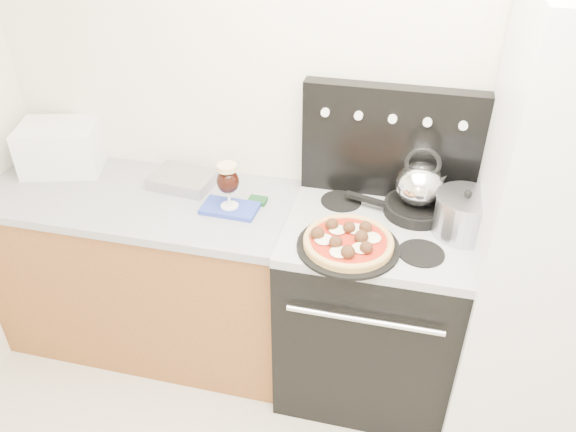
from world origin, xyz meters
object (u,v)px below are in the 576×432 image
(stove_body, at_px, (369,311))
(fridge, at_px, (562,248))
(beer_glass, at_px, (228,186))
(stock_pot, at_px, (464,216))
(skillet, at_px, (416,208))
(base_cabinet, at_px, (151,273))
(pizza, at_px, (348,240))
(toaster_oven, at_px, (61,147))
(pizza_pan, at_px, (348,246))
(tea_kettle, at_px, (420,181))
(oven_mitt, at_px, (230,208))

(stove_body, xyz_separation_m, fridge, (0.70, -0.03, 0.51))
(beer_glass, distance_m, stock_pot, 0.98)
(skillet, bearing_deg, stock_pot, -30.44)
(base_cabinet, height_order, pizza, pizza)
(toaster_oven, relative_size, pizza_pan, 0.90)
(beer_glass, height_order, tea_kettle, tea_kettle)
(tea_kettle, bearing_deg, toaster_oven, 171.52)
(fridge, relative_size, pizza, 5.41)
(oven_mitt, relative_size, tea_kettle, 1.11)
(base_cabinet, xyz_separation_m, toaster_oven, (-0.45, 0.15, 0.58))
(fridge, bearing_deg, tea_kettle, 164.10)
(pizza_pan, bearing_deg, oven_mitt, 162.27)
(fridge, distance_m, oven_mitt, 1.35)
(toaster_oven, relative_size, beer_glass, 1.72)
(skillet, distance_m, stock_pot, 0.22)
(fridge, height_order, pizza, fridge)
(fridge, height_order, skillet, fridge)
(skillet, xyz_separation_m, stock_pot, (0.18, -0.11, 0.06))
(stock_pot, bearing_deg, pizza, -154.67)
(beer_glass, xyz_separation_m, tea_kettle, (0.79, 0.14, 0.05))
(beer_glass, bearing_deg, skillet, 9.83)
(pizza, bearing_deg, beer_glass, 162.27)
(beer_glass, bearing_deg, toaster_oven, 169.04)
(stove_body, bearing_deg, toaster_oven, 173.67)
(fridge, distance_m, pizza_pan, 0.82)
(beer_glass, bearing_deg, fridge, -0.91)
(fridge, xyz_separation_m, stock_pot, (-0.37, 0.05, 0.05))
(base_cabinet, distance_m, beer_glass, 0.75)
(fridge, bearing_deg, oven_mitt, 179.09)
(base_cabinet, height_order, toaster_oven, toaster_oven)
(base_cabinet, distance_m, stove_body, 1.11)
(toaster_oven, distance_m, tea_kettle, 1.70)
(beer_glass, bearing_deg, pizza_pan, -17.73)
(skillet, bearing_deg, fridge, -15.90)
(fridge, bearing_deg, pizza_pan, -169.18)
(skillet, bearing_deg, oven_mitt, -170.17)
(base_cabinet, relative_size, stove_body, 1.65)
(stove_body, relative_size, tea_kettle, 4.00)
(base_cabinet, bearing_deg, pizza, -11.43)
(base_cabinet, xyz_separation_m, stove_body, (1.10, -0.02, 0.01))
(toaster_oven, height_order, tea_kettle, tea_kettle)
(fridge, height_order, stock_pot, fridge)
(beer_glass, height_order, pizza_pan, beer_glass)
(fridge, relative_size, tea_kettle, 8.64)
(pizza, relative_size, tea_kettle, 1.60)
(base_cabinet, relative_size, tea_kettle, 6.59)
(base_cabinet, xyz_separation_m, pizza_pan, (1.00, -0.20, 0.50))
(oven_mitt, height_order, beer_glass, beer_glass)
(base_cabinet, distance_m, stock_pot, 1.54)
(toaster_oven, xyz_separation_m, pizza, (1.46, -0.35, -0.06))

